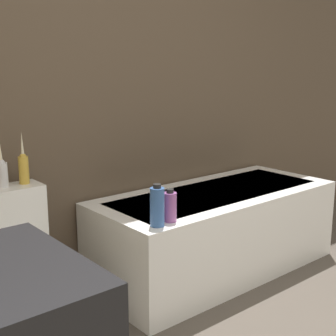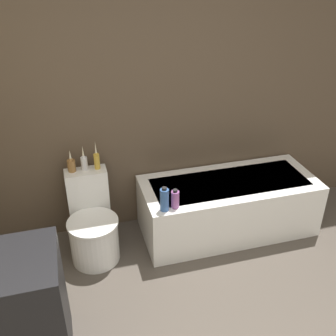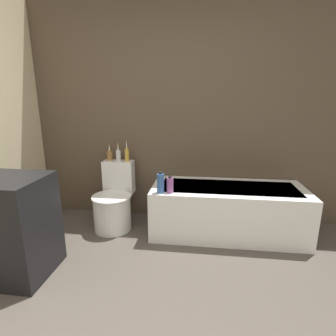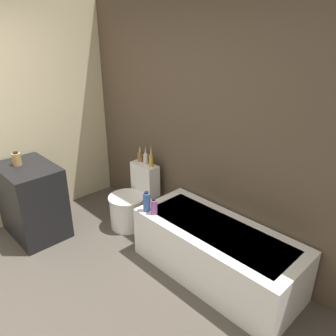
{
  "view_description": "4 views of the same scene",
  "coord_description": "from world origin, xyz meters",
  "px_view_note": "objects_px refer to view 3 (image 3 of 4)",
  "views": [
    {
      "loc": [
        -1.42,
        -0.29,
        1.33
      ],
      "look_at": [
        0.09,
        1.51,
        0.81
      ],
      "focal_mm": 50.0,
      "sensor_mm": 36.0,
      "label": 1
    },
    {
      "loc": [
        -0.71,
        -1.11,
        2.43
      ],
      "look_at": [
        0.05,
        1.63,
        0.83
      ],
      "focal_mm": 42.0,
      "sensor_mm": 36.0,
      "label": 2
    },
    {
      "loc": [
        0.37,
        -1.02,
        1.45
      ],
      "look_at": [
        0.05,
        1.5,
        0.79
      ],
      "focal_mm": 28.0,
      "sensor_mm": 36.0,
      "label": 3
    },
    {
      "loc": [
        2.21,
        -0.39,
        2.27
      ],
      "look_at": [
        0.14,
        1.6,
        1.02
      ],
      "focal_mm": 35.0,
      "sensor_mm": 36.0,
      "label": 4
    }
  ],
  "objects_px": {
    "toilet": "(114,203)",
    "shampoo_bottle_short": "(170,185)",
    "bathtub": "(227,210)",
    "vase_gold": "(110,155)",
    "shampoo_bottle_tall": "(160,183)",
    "vase_bronze": "(127,154)",
    "vase_silver": "(118,154)"
  },
  "relations": [
    {
      "from": "toilet",
      "to": "vase_gold",
      "type": "bearing_deg",
      "value": 114.22
    },
    {
      "from": "toilet",
      "to": "shampoo_bottle_tall",
      "type": "bearing_deg",
      "value": -23.3
    },
    {
      "from": "shampoo_bottle_tall",
      "to": "vase_gold",
      "type": "bearing_deg",
      "value": 144.57
    },
    {
      "from": "vase_silver",
      "to": "vase_bronze",
      "type": "height_order",
      "value": "vase_bronze"
    },
    {
      "from": "bathtub",
      "to": "toilet",
      "type": "distance_m",
      "value": 1.29
    },
    {
      "from": "vase_gold",
      "to": "shampoo_bottle_tall",
      "type": "relative_size",
      "value": 0.93
    },
    {
      "from": "toilet",
      "to": "shampoo_bottle_tall",
      "type": "relative_size",
      "value": 3.4
    },
    {
      "from": "toilet",
      "to": "shampoo_bottle_short",
      "type": "relative_size",
      "value": 4.27
    },
    {
      "from": "toilet",
      "to": "vase_gold",
      "type": "distance_m",
      "value": 0.58
    },
    {
      "from": "vase_bronze",
      "to": "shampoo_bottle_short",
      "type": "relative_size",
      "value": 1.54
    },
    {
      "from": "vase_silver",
      "to": "shampoo_bottle_tall",
      "type": "height_order",
      "value": "vase_silver"
    },
    {
      "from": "toilet",
      "to": "vase_bronze",
      "type": "distance_m",
      "value": 0.6
    },
    {
      "from": "bathtub",
      "to": "vase_gold",
      "type": "height_order",
      "value": "vase_gold"
    },
    {
      "from": "toilet",
      "to": "shampoo_bottle_short",
      "type": "bearing_deg",
      "value": -19.34
    },
    {
      "from": "bathtub",
      "to": "vase_silver",
      "type": "bearing_deg",
      "value": 170.14
    },
    {
      "from": "vase_gold",
      "to": "shampoo_bottle_tall",
      "type": "bearing_deg",
      "value": -35.43
    },
    {
      "from": "vase_gold",
      "to": "vase_silver",
      "type": "relative_size",
      "value": 0.88
    },
    {
      "from": "toilet",
      "to": "vase_silver",
      "type": "relative_size",
      "value": 3.22
    },
    {
      "from": "shampoo_bottle_tall",
      "to": "shampoo_bottle_short",
      "type": "relative_size",
      "value": 1.26
    },
    {
      "from": "vase_silver",
      "to": "vase_bronze",
      "type": "distance_m",
      "value": 0.11
    },
    {
      "from": "vase_gold",
      "to": "vase_bronze",
      "type": "bearing_deg",
      "value": -3.08
    },
    {
      "from": "shampoo_bottle_tall",
      "to": "shampoo_bottle_short",
      "type": "bearing_deg",
      "value": 7.96
    },
    {
      "from": "vase_silver",
      "to": "shampoo_bottle_tall",
      "type": "bearing_deg",
      "value": -39.94
    },
    {
      "from": "vase_gold",
      "to": "vase_silver",
      "type": "height_order",
      "value": "vase_silver"
    },
    {
      "from": "vase_gold",
      "to": "shampoo_bottle_short",
      "type": "bearing_deg",
      "value": -31.34
    },
    {
      "from": "vase_silver",
      "to": "toilet",
      "type": "bearing_deg",
      "value": -90.0
    },
    {
      "from": "shampoo_bottle_tall",
      "to": "bathtub",
      "type": "bearing_deg",
      "value": 20.85
    },
    {
      "from": "vase_silver",
      "to": "shampoo_bottle_short",
      "type": "height_order",
      "value": "vase_silver"
    },
    {
      "from": "shampoo_bottle_tall",
      "to": "shampoo_bottle_short",
      "type": "distance_m",
      "value": 0.1
    },
    {
      "from": "vase_gold",
      "to": "shampoo_bottle_short",
      "type": "xyz_separation_m",
      "value": [
        0.79,
        -0.48,
        -0.19
      ]
    },
    {
      "from": "vase_bronze",
      "to": "shampoo_bottle_short",
      "type": "xyz_separation_m",
      "value": [
        0.57,
        -0.47,
        -0.21
      ]
    },
    {
      "from": "vase_bronze",
      "to": "shampoo_bottle_tall",
      "type": "relative_size",
      "value": 1.23
    }
  ]
}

